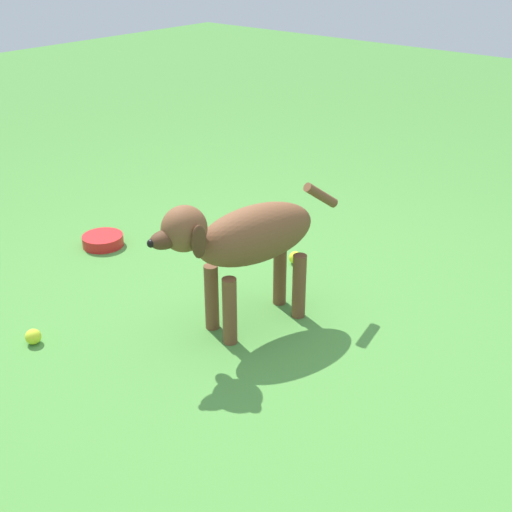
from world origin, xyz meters
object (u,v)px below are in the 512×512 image
dog (245,239)px  water_bowl (103,240)px  tennis_ball_1 (295,258)px  tennis_ball_0 (33,337)px

dog → water_bowl: bearing=-80.9°
dog → tennis_ball_1: dog is taller
dog → tennis_ball_0: size_ratio=13.68×
dog → tennis_ball_0: (0.58, 0.68, -0.38)m
water_bowl → tennis_ball_1: bearing=-151.4°
dog → tennis_ball_1: 0.74m
tennis_ball_0 → tennis_ball_1: (-0.39, -1.29, 0.00)m
dog → water_bowl: size_ratio=4.11×
dog → tennis_ball_1: bearing=-148.0°
tennis_ball_0 → water_bowl: tennis_ball_0 is taller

